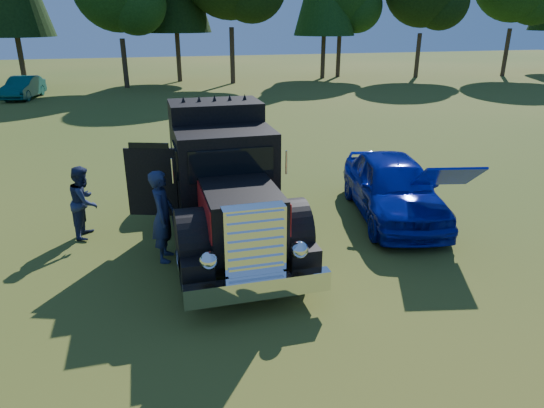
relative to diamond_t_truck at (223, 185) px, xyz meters
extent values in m
plane|color=#2C4D16|center=(1.46, -1.86, -1.28)|extent=(120.00, 120.00, 0.00)
cylinder|color=#2D2116|center=(-9.54, 28.64, 1.06)|extent=(0.36, 0.36, 4.68)
cylinder|color=#2D2116|center=(-2.54, 27.64, 0.43)|extent=(0.36, 0.36, 3.42)
sphere|color=black|center=(-1.40, 26.88, 4.42)|extent=(4.18, 4.18, 4.18)
cylinder|color=#2D2116|center=(5.46, 28.14, 0.79)|extent=(0.36, 0.36, 4.14)
cylinder|color=#2D2116|center=(13.46, 29.64, 0.97)|extent=(0.36, 0.36, 4.50)
cylinder|color=#2D2116|center=(21.46, 28.14, 0.52)|extent=(0.36, 0.36, 3.60)
sphere|color=black|center=(22.66, 27.34, 4.72)|extent=(4.40, 4.40, 4.40)
cylinder|color=#2D2116|center=(29.46, 27.14, 0.70)|extent=(0.36, 0.36, 3.96)
cylinder|color=#2D2116|center=(15.14, 30.34, 0.41)|extent=(0.36, 0.36, 3.38)
sphere|color=black|center=(16.27, 29.58, 4.36)|extent=(4.14, 4.14, 4.14)
cylinder|color=#2D2116|center=(1.55, 30.48, 1.16)|extent=(0.36, 0.36, 4.89)
cylinder|color=black|center=(-1.04, -2.08, -0.73)|extent=(0.32, 1.10, 1.10)
cylinder|color=black|center=(1.06, -2.08, -0.73)|extent=(0.32, 1.10, 1.10)
cylinder|color=black|center=(-1.04, 2.72, -0.73)|extent=(0.32, 1.10, 1.10)
cylinder|color=black|center=(1.06, 2.72, -0.73)|extent=(0.32, 1.10, 1.10)
cylinder|color=black|center=(-0.71, 2.72, -0.73)|extent=(0.32, 1.10, 1.10)
cylinder|color=black|center=(0.73, 2.72, -0.73)|extent=(0.32, 1.10, 1.10)
cube|color=black|center=(0.01, 0.52, -0.66)|extent=(1.60, 6.40, 0.28)
cube|color=white|center=(0.01, -3.33, -0.73)|extent=(2.50, 0.22, 0.36)
cube|color=white|center=(0.01, -3.03, -0.03)|extent=(1.05, 0.30, 1.30)
cube|color=black|center=(0.01, -1.98, 0.02)|extent=(1.35, 1.80, 1.10)
cube|color=maroon|center=(-0.68, -1.98, 0.22)|extent=(0.02, 1.80, 0.60)
cube|color=maroon|center=(0.70, -1.98, 0.22)|extent=(0.02, 1.80, 0.60)
cylinder|color=black|center=(-0.94, -2.08, -0.33)|extent=(0.55, 1.24, 1.24)
cylinder|color=black|center=(0.96, -2.08, -0.33)|extent=(0.55, 1.24, 1.24)
sphere|color=white|center=(-0.77, -3.10, -0.23)|extent=(0.32, 0.32, 0.32)
sphere|color=white|center=(0.79, -3.10, -0.23)|extent=(0.32, 0.32, 0.32)
cube|color=black|center=(0.01, -0.43, 0.27)|extent=(2.05, 1.30, 2.10)
cube|color=black|center=(0.01, -1.10, 0.77)|extent=(1.70, 0.05, 0.65)
cube|color=black|center=(0.01, 0.87, 0.47)|extent=(2.05, 1.30, 2.50)
cube|color=black|center=(0.01, 2.52, -0.33)|extent=(2.00, 2.00, 0.35)
cube|color=black|center=(-1.54, 0.05, 0.17)|extent=(1.06, 0.41, 1.50)
cube|color=#9B3D16|center=(-1.56, 0.09, 0.02)|extent=(0.81, 0.29, 0.75)
imported|color=#0726A4|center=(4.33, 0.18, -0.49)|extent=(2.77, 4.93, 1.58)
cube|color=#0726A4|center=(4.68, -1.49, 0.27)|extent=(1.46, 1.17, 0.67)
imported|color=#222451|center=(-1.39, -0.76, -0.31)|extent=(0.59, 0.78, 1.95)
imported|color=navy|center=(-3.08, 0.92, -0.44)|extent=(0.78, 0.92, 1.68)
imported|color=#0A3A3D|center=(-8.76, 23.95, -0.60)|extent=(2.13, 4.31, 1.36)
camera|label=1|loc=(-1.59, -10.20, 3.48)|focal=32.00mm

